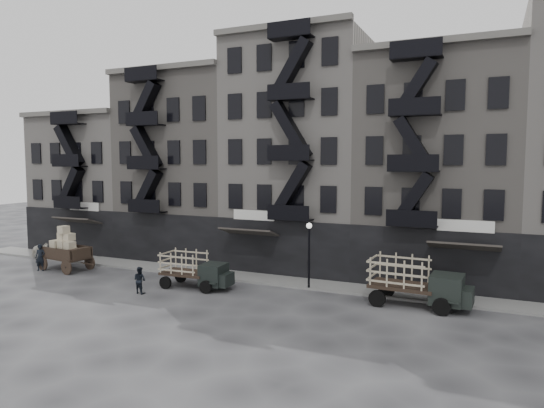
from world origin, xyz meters
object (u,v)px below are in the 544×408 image
at_px(stake_truck_east, 416,279).
at_px(stake_truck_west, 195,267).
at_px(pedestrian_mid, 140,280).
at_px(horse, 40,251).
at_px(wagon, 64,245).
at_px(pedestrian_west, 40,258).

bearing_deg(stake_truck_east, stake_truck_west, -169.47).
distance_m(stake_truck_west, pedestrian_mid, 3.47).
xyz_separation_m(horse, wagon, (4.98, -2.01, 1.15)).
height_order(horse, pedestrian_mid, pedestrian_mid).
bearing_deg(stake_truck_west, pedestrian_west, -179.97).
distance_m(horse, pedestrian_mid, 15.14).
bearing_deg(pedestrian_mid, stake_truck_east, -160.95).
bearing_deg(horse, pedestrian_west, -145.49).
xyz_separation_m(wagon, stake_truck_east, (25.28, 1.30, -0.30)).
relative_size(horse, pedestrian_west, 0.86).
relative_size(horse, wagon, 0.42).
relative_size(pedestrian_west, pedestrian_mid, 1.20).
relative_size(horse, pedestrian_mid, 1.03).
bearing_deg(pedestrian_west, horse, 114.51).
distance_m(wagon, pedestrian_west, 1.93).
bearing_deg(wagon, stake_truck_east, 9.96).
height_order(wagon, stake_truck_east, wagon).
bearing_deg(stake_truck_east, wagon, -173.71).
bearing_deg(horse, pedestrian_mid, -124.42).
height_order(stake_truck_west, stake_truck_east, stake_truck_east).
bearing_deg(horse, stake_truck_east, -107.01).
height_order(wagon, stake_truck_west, wagon).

